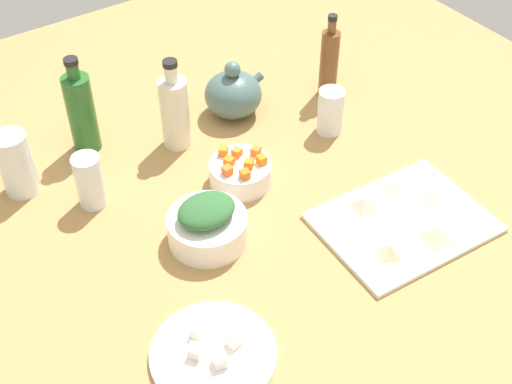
% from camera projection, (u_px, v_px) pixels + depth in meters
% --- Properties ---
extents(tabletop, '(1.90, 1.90, 0.03)m').
position_uv_depth(tabletop, '(256.00, 215.00, 1.44)').
color(tabletop, '#AF814B').
rests_on(tabletop, ground).
extents(cutting_board, '(0.34, 0.26, 0.01)m').
position_uv_depth(cutting_board, '(403.00, 223.00, 1.40)').
color(cutting_board, silver).
rests_on(cutting_board, tabletop).
extents(plate_tofu, '(0.21, 0.21, 0.01)m').
position_uv_depth(plate_tofu, '(213.00, 354.00, 1.17)').
color(plate_tofu, white).
rests_on(plate_tofu, tabletop).
extents(bowl_greens, '(0.16, 0.16, 0.06)m').
position_uv_depth(bowl_greens, '(208.00, 229.00, 1.35)').
color(bowl_greens, white).
rests_on(bowl_greens, tabletop).
extents(bowl_carrots, '(0.13, 0.13, 0.05)m').
position_uv_depth(bowl_carrots, '(240.00, 173.00, 1.48)').
color(bowl_carrots, white).
rests_on(bowl_carrots, tabletop).
extents(teapot, '(0.15, 0.13, 0.14)m').
position_uv_depth(teapot, '(233.00, 94.00, 1.64)').
color(teapot, '#476460').
rests_on(teapot, tabletop).
extents(bottle_0, '(0.06, 0.06, 0.22)m').
position_uv_depth(bottle_0, '(175.00, 111.00, 1.53)').
color(bottle_0, silver).
rests_on(bottle_0, tabletop).
extents(bottle_1, '(0.06, 0.06, 0.23)m').
position_uv_depth(bottle_1, '(81.00, 112.00, 1.52)').
color(bottle_1, '#276328').
rests_on(bottle_1, tabletop).
extents(bottle_2, '(0.04, 0.04, 0.21)m').
position_uv_depth(bottle_2, '(329.00, 62.00, 1.68)').
color(bottle_2, brown).
rests_on(bottle_2, tabletop).
extents(drinking_glass_0, '(0.06, 0.06, 0.12)m').
position_uv_depth(drinking_glass_0, '(90.00, 181.00, 1.41)').
color(drinking_glass_0, white).
rests_on(drinking_glass_0, tabletop).
extents(drinking_glass_1, '(0.07, 0.07, 0.14)m').
position_uv_depth(drinking_glass_1, '(16.00, 164.00, 1.43)').
color(drinking_glass_1, white).
rests_on(drinking_glass_1, tabletop).
extents(drinking_glass_2, '(0.06, 0.06, 0.11)m').
position_uv_depth(drinking_glass_2, '(330.00, 111.00, 1.59)').
color(drinking_glass_2, white).
rests_on(drinking_glass_2, tabletop).
extents(carrot_cube_0, '(0.03, 0.03, 0.02)m').
position_uv_depth(carrot_cube_0, '(249.00, 164.00, 1.44)').
color(carrot_cube_0, orange).
rests_on(carrot_cube_0, bowl_carrots).
extents(carrot_cube_1, '(0.02, 0.02, 0.02)m').
position_uv_depth(carrot_cube_1, '(227.00, 170.00, 1.43)').
color(carrot_cube_1, orange).
rests_on(carrot_cube_1, bowl_carrots).
extents(carrot_cube_2, '(0.02, 0.02, 0.02)m').
position_uv_depth(carrot_cube_2, '(237.00, 152.00, 1.47)').
color(carrot_cube_2, orange).
rests_on(carrot_cube_2, bowl_carrots).
extents(carrot_cube_3, '(0.02, 0.02, 0.02)m').
position_uv_depth(carrot_cube_3, '(256.00, 151.00, 1.48)').
color(carrot_cube_3, orange).
rests_on(carrot_cube_3, bowl_carrots).
extents(carrot_cube_4, '(0.02, 0.02, 0.02)m').
position_uv_depth(carrot_cube_4, '(231.00, 161.00, 1.45)').
color(carrot_cube_4, orange).
rests_on(carrot_cube_4, bowl_carrots).
extents(carrot_cube_5, '(0.02, 0.02, 0.02)m').
position_uv_depth(carrot_cube_5, '(245.00, 174.00, 1.42)').
color(carrot_cube_5, orange).
rests_on(carrot_cube_5, bowl_carrots).
extents(carrot_cube_6, '(0.03, 0.03, 0.02)m').
position_uv_depth(carrot_cube_6, '(223.00, 151.00, 1.48)').
color(carrot_cube_6, orange).
rests_on(carrot_cube_6, bowl_carrots).
extents(carrot_cube_7, '(0.02, 0.02, 0.02)m').
position_uv_depth(carrot_cube_7, '(262.00, 160.00, 1.46)').
color(carrot_cube_7, orange).
rests_on(carrot_cube_7, bowl_carrots).
extents(chopped_greens_mound, '(0.12, 0.10, 0.04)m').
position_uv_depth(chopped_greens_mound, '(206.00, 210.00, 1.32)').
color(chopped_greens_mound, '#306333').
rests_on(chopped_greens_mound, bowl_greens).
extents(tofu_cube_0, '(0.03, 0.03, 0.02)m').
position_uv_depth(tofu_cube_0, '(220.00, 361.00, 1.14)').
color(tofu_cube_0, white).
rests_on(tofu_cube_0, plate_tofu).
extents(tofu_cube_1, '(0.03, 0.03, 0.02)m').
position_uv_depth(tofu_cube_1, '(234.00, 340.00, 1.17)').
color(tofu_cube_1, white).
rests_on(tofu_cube_1, plate_tofu).
extents(tofu_cube_2, '(0.03, 0.03, 0.02)m').
position_uv_depth(tofu_cube_2, '(196.00, 351.00, 1.15)').
color(tofu_cube_2, white).
rests_on(tofu_cube_2, plate_tofu).
extents(tofu_cube_3, '(0.03, 0.03, 0.02)m').
position_uv_depth(tofu_cube_3, '(198.00, 331.00, 1.18)').
color(tofu_cube_3, white).
rests_on(tofu_cube_3, plate_tofu).
extents(dumpling_0, '(0.07, 0.07, 0.02)m').
position_uv_depth(dumpling_0, '(398.00, 185.00, 1.46)').
color(dumpling_0, beige).
rests_on(dumpling_0, cutting_board).
extents(dumpling_1, '(0.06, 0.06, 0.03)m').
position_uv_depth(dumpling_1, '(365.00, 203.00, 1.41)').
color(dumpling_1, beige).
rests_on(dumpling_1, cutting_board).
extents(dumpling_2, '(0.07, 0.07, 0.02)m').
position_uv_depth(dumpling_2, '(427.00, 192.00, 1.44)').
color(dumpling_2, beige).
rests_on(dumpling_2, cutting_board).
extents(dumpling_3, '(0.05, 0.05, 0.03)m').
position_uv_depth(dumpling_3, '(390.00, 250.00, 1.32)').
color(dumpling_3, beige).
rests_on(dumpling_3, cutting_board).
extents(dumpling_4, '(0.08, 0.08, 0.03)m').
position_uv_depth(dumpling_4, '(437.00, 234.00, 1.35)').
color(dumpling_4, beige).
rests_on(dumpling_4, cutting_board).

